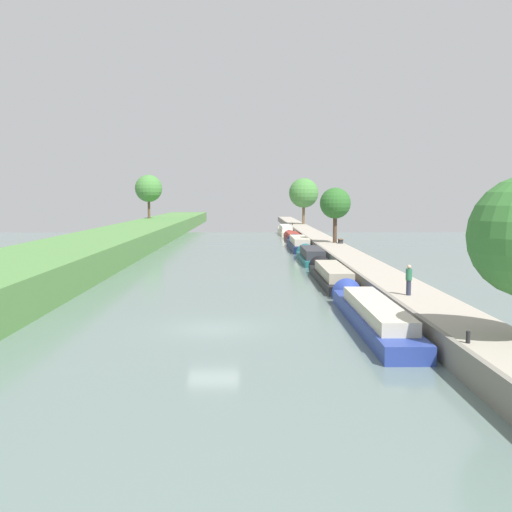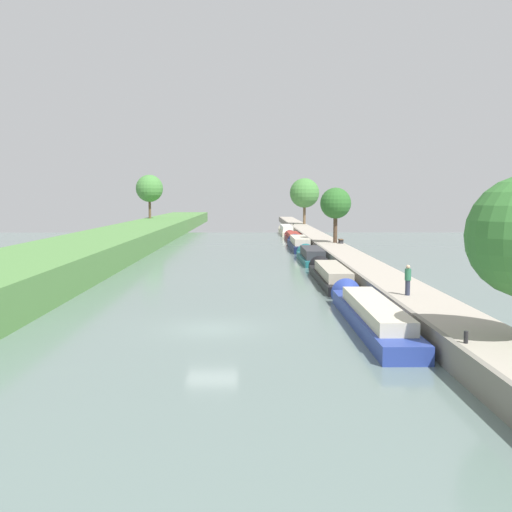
# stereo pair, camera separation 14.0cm
# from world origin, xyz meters

# --- Properties ---
(ground_plane) EXTENTS (160.00, 160.00, 0.00)m
(ground_plane) POSITION_xyz_m (0.00, 0.00, 0.00)
(ground_plane) COLOR slate
(right_towpath) EXTENTS (3.16, 260.00, 1.14)m
(right_towpath) POSITION_xyz_m (11.02, 0.00, 0.57)
(right_towpath) COLOR #A89E8E
(right_towpath) RESTS_ON ground_plane
(stone_quay) EXTENTS (0.25, 260.00, 1.19)m
(stone_quay) POSITION_xyz_m (9.31, 0.00, 0.59)
(stone_quay) COLOR gray
(stone_quay) RESTS_ON ground_plane
(narrowboat_blue) EXTENTS (1.99, 15.39, 1.96)m
(narrowboat_blue) POSITION_xyz_m (7.90, 1.06, 0.58)
(narrowboat_blue) COLOR #283D93
(narrowboat_blue) RESTS_ON ground_plane
(narrowboat_black) EXTENTS (2.10, 14.08, 2.02)m
(narrowboat_black) POSITION_xyz_m (7.94, 16.76, 0.54)
(narrowboat_black) COLOR black
(narrowboat_black) RESTS_ON ground_plane
(narrowboat_teal) EXTENTS (2.16, 11.88, 2.17)m
(narrowboat_teal) POSITION_xyz_m (7.92, 31.49, 0.55)
(narrowboat_teal) COLOR #195B60
(narrowboat_teal) RESTS_ON ground_plane
(narrowboat_navy) EXTENTS (2.17, 14.13, 2.21)m
(narrowboat_navy) POSITION_xyz_m (7.81, 45.68, 0.64)
(narrowboat_navy) COLOR #141E42
(narrowboat_navy) RESTS_ON ground_plane
(narrowboat_maroon) EXTENTS (1.87, 12.93, 1.81)m
(narrowboat_maroon) POSITION_xyz_m (8.05, 60.51, 0.49)
(narrowboat_maroon) COLOR maroon
(narrowboat_maroon) RESTS_ON ground_plane
(narrowboat_cream) EXTENTS (2.04, 16.15, 2.14)m
(narrowboat_cream) POSITION_xyz_m (7.95, 75.99, 0.63)
(narrowboat_cream) COLOR beige
(narrowboat_cream) RESTS_ON ground_plane
(tree_rightbank_midnear) EXTENTS (3.56, 3.56, 6.33)m
(tree_rightbank_midnear) POSITION_xyz_m (11.63, 40.79, 5.64)
(tree_rightbank_midnear) COLOR #4C3828
(tree_rightbank_midnear) RESTS_ON right_towpath
(tree_rightbank_midfar) EXTENTS (5.65, 5.65, 8.78)m
(tree_rightbank_midfar) POSITION_xyz_m (12.18, 87.93, 7.07)
(tree_rightbank_midfar) COLOR brown
(tree_rightbank_midfar) RESTS_ON right_towpath
(tree_leftbank_downstream) EXTENTS (5.07, 5.07, 8.14)m
(tree_leftbank_downstream) POSITION_xyz_m (-17.08, 85.40, 7.91)
(tree_leftbank_downstream) COLOR brown
(tree_leftbank_downstream) RESTS_ON left_grassy_bank
(person_walking) EXTENTS (0.34, 0.34, 1.66)m
(person_walking) POSITION_xyz_m (10.38, 3.20, 2.01)
(person_walking) COLOR #282D42
(person_walking) RESTS_ON right_towpath
(mooring_bollard_near) EXTENTS (0.16, 0.16, 0.45)m
(mooring_bollard_near) POSITION_xyz_m (9.74, -7.60, 1.36)
(mooring_bollard_near) COLOR black
(mooring_bollard_near) RESTS_ON right_towpath
(mooring_bollard_far) EXTENTS (0.16, 0.16, 0.45)m
(mooring_bollard_far) POSITION_xyz_m (9.74, 83.73, 1.36)
(mooring_bollard_far) COLOR black
(mooring_bollard_far) RESTS_ON right_towpath
(park_bench) EXTENTS (0.44, 1.50, 0.47)m
(park_bench) POSITION_xyz_m (12.15, 39.80, 1.49)
(park_bench) COLOR #333338
(park_bench) RESTS_ON right_towpath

